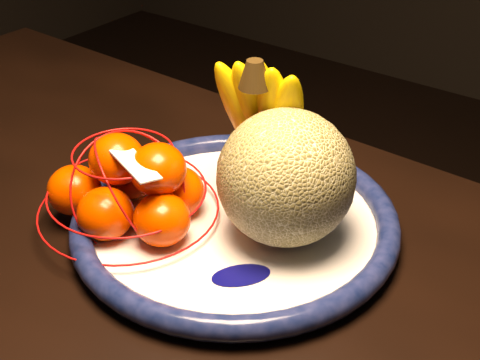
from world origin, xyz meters
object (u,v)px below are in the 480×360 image
Objects in this scene: banana_bunch at (267,120)px; fruit_bowl at (235,221)px; dining_table at (103,292)px; cantaloupe at (286,178)px; mandarin_bag at (131,189)px.

fruit_bowl is at bearing -98.83° from banana_bunch.
fruit_bowl is (0.12, 0.12, 0.09)m from dining_table.
dining_table is at bearing -132.39° from banana_bunch.
cantaloupe is at bearing 38.78° from dining_table.
cantaloupe reaches higher than mandarin_bag.
mandarin_bag is (-0.17, -0.08, -0.04)m from cantaloupe.
banana_bunch is at bearing 92.78° from fruit_bowl.
fruit_bowl is at bearing 33.06° from mandarin_bag.
fruit_bowl is 0.13m from mandarin_bag.
dining_table is 0.28m from cantaloupe.
cantaloupe is 0.71× the size of mandarin_bag.
dining_table is 3.54× the size of fruit_bowl.
mandarin_bag is (-0.10, -0.07, 0.04)m from fruit_bowl.
dining_table is at bearing -142.72° from cantaloupe.
dining_table is 6.52× the size of banana_bunch.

